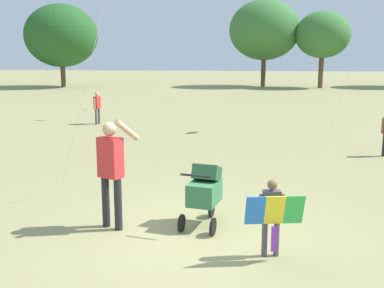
{
  "coord_description": "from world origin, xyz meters",
  "views": [
    {
      "loc": [
        0.77,
        -7.1,
        2.84
      ],
      "look_at": [
        0.01,
        0.71,
        1.3
      ],
      "focal_mm": 44.93,
      "sensor_mm": 36.0,
      "label": 1
    }
  ],
  "objects": [
    {
      "name": "person_sitting_far",
      "position": [
        -4.68,
        10.97,
        0.74
      ],
      "size": [
        0.24,
        0.39,
        1.25
      ],
      "color": "#4C4C51",
      "rests_on": "ground"
    },
    {
      "name": "person_adult_flyer",
      "position": [
        -1.23,
        0.13,
        1.05
      ],
      "size": [
        0.69,
        0.5,
        1.81
      ],
      "color": "#232328",
      "rests_on": "ground"
    },
    {
      "name": "treeline_distant",
      "position": [
        -3.04,
        30.48,
        3.98
      ],
      "size": [
        45.46,
        7.5,
        6.67
      ],
      "color": "brown",
      "rests_on": "ground"
    },
    {
      "name": "child_with_butterfly_kite",
      "position": [
        1.25,
        -0.75,
        0.66
      ],
      "size": [
        0.81,
        0.41,
        1.11
      ],
      "color": "#4C4C51",
      "rests_on": "ground"
    },
    {
      "name": "stroller",
      "position": [
        0.25,
        0.41,
        0.61
      ],
      "size": [
        0.68,
        1.12,
        1.03
      ],
      "color": "black",
      "rests_on": "ground"
    },
    {
      "name": "ground_plane",
      "position": [
        0.0,
        0.0,
        0.0
      ],
      "size": [
        120.0,
        120.0,
        0.0
      ],
      "primitive_type": "plane",
      "color": "#938E5B"
    }
  ]
}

